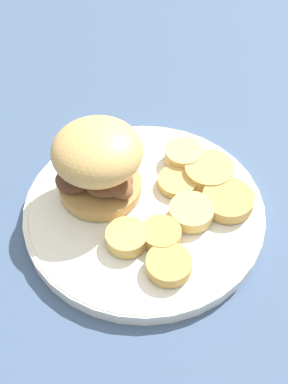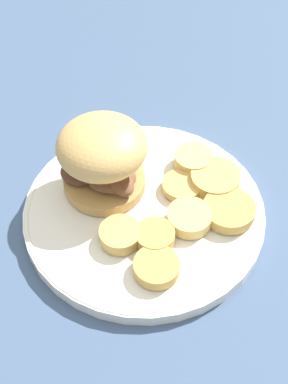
% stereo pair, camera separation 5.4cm
% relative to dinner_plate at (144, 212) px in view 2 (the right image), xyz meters
% --- Properties ---
extents(ground_plane, '(4.00, 4.00, 0.00)m').
position_rel_dinner_plate_xyz_m(ground_plane, '(0.00, 0.00, -0.01)').
color(ground_plane, '#3D5170').
extents(dinner_plate, '(0.26, 0.26, 0.02)m').
position_rel_dinner_plate_xyz_m(dinner_plate, '(0.00, 0.00, 0.00)').
color(dinner_plate, white).
rests_on(dinner_plate, ground_plane).
extents(sandwich, '(0.09, 0.09, 0.08)m').
position_rel_dinner_plate_xyz_m(sandwich, '(0.05, 0.01, 0.05)').
color(sandwich, tan).
rests_on(sandwich, dinner_plate).
extents(potato_round_0, '(0.04, 0.04, 0.01)m').
position_rel_dinner_plate_xyz_m(potato_round_0, '(-0.01, -0.05, 0.01)').
color(potato_round_0, tan).
rests_on(potato_round_0, dinner_plate).
extents(potato_round_1, '(0.04, 0.04, 0.01)m').
position_rel_dinner_plate_xyz_m(potato_round_1, '(-0.04, 0.02, 0.01)').
color(potato_round_1, tan).
rests_on(potato_round_1, dinner_plate).
extents(potato_round_2, '(0.05, 0.05, 0.01)m').
position_rel_dinner_plate_xyz_m(potato_round_2, '(-0.05, -0.02, 0.01)').
color(potato_round_2, '#DBB766').
rests_on(potato_round_2, dinner_plate).
extents(potato_round_3, '(0.05, 0.05, 0.01)m').
position_rel_dinner_plate_xyz_m(potato_round_3, '(-0.04, -0.08, 0.01)').
color(potato_round_3, tan).
rests_on(potato_round_3, dinner_plate).
extents(potato_round_4, '(0.05, 0.05, 0.01)m').
position_rel_dinner_plate_xyz_m(potato_round_4, '(-0.07, -0.05, 0.01)').
color(potato_round_4, tan).
rests_on(potato_round_4, dinner_plate).
extents(potato_round_5, '(0.04, 0.04, 0.01)m').
position_rel_dinner_plate_xyz_m(potato_round_5, '(-0.01, 0.05, 0.01)').
color(potato_round_5, tan).
rests_on(potato_round_5, dinner_plate).
extents(potato_round_6, '(0.04, 0.04, 0.02)m').
position_rel_dinner_plate_xyz_m(potato_round_6, '(-0.00, -0.08, 0.02)').
color(potato_round_6, '#DBB766').
rests_on(potato_round_6, dinner_plate).
extents(potato_round_7, '(0.04, 0.04, 0.01)m').
position_rel_dinner_plate_xyz_m(potato_round_7, '(-0.06, 0.05, 0.01)').
color(potato_round_7, tan).
rests_on(potato_round_7, dinner_plate).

